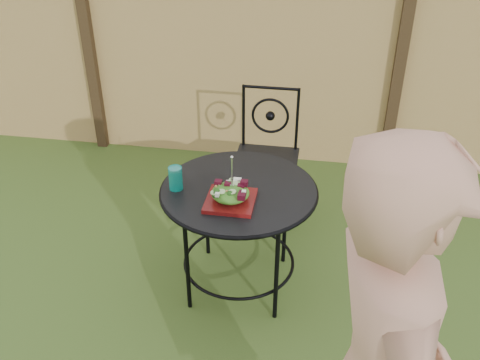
{
  "coord_description": "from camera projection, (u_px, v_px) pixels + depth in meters",
  "views": [
    {
      "loc": [
        0.73,
        -2.08,
        2.39
      ],
      "look_at": [
        0.29,
        0.53,
        0.75
      ],
      "focal_mm": 40.0,
      "sensor_mm": 36.0,
      "label": 1
    }
  ],
  "objects": [
    {
      "name": "salad_plate",
      "position": [
        230.0,
        201.0,
        2.96
      ],
      "size": [
        0.27,
        0.27,
        0.02
      ],
      "primitive_type": "cube",
      "color": "#520B0B",
      "rests_on": "patio_table"
    },
    {
      "name": "drinking_glass",
      "position": [
        176.0,
        178.0,
        3.05
      ],
      "size": [
        0.08,
        0.08,
        0.14
      ],
      "primitive_type": "cylinder",
      "color": "#0C8D7D",
      "rests_on": "patio_table"
    },
    {
      "name": "patio_chair",
      "position": [
        267.0,
        152.0,
        3.93
      ],
      "size": [
        0.46,
        0.46,
        0.95
      ],
      "color": "black",
      "rests_on": "ground"
    },
    {
      "name": "fork",
      "position": [
        232.0,
        173.0,
        2.86
      ],
      "size": [
        0.01,
        0.01,
        0.18
      ],
      "primitive_type": "cylinder",
      "color": "silver",
      "rests_on": "salad"
    },
    {
      "name": "ground",
      "position": [
        176.0,
        333.0,
        3.11
      ],
      "size": [
        60.0,
        60.0,
        0.0
      ],
      "primitive_type": "plane",
      "color": "#244215",
      "rests_on": "ground"
    },
    {
      "name": "fence",
      "position": [
        239.0,
        54.0,
        4.45
      ],
      "size": [
        8.0,
        0.12,
        1.9
      ],
      "color": "tan",
      "rests_on": "ground"
    },
    {
      "name": "patio_table",
      "position": [
        239.0,
        208.0,
        3.16
      ],
      "size": [
        0.92,
        0.92,
        0.72
      ],
      "color": "black",
      "rests_on": "ground"
    },
    {
      "name": "salad",
      "position": [
        230.0,
        193.0,
        2.93
      ],
      "size": [
        0.21,
        0.21,
        0.08
      ],
      "primitive_type": "ellipsoid",
      "color": "#235614",
      "rests_on": "salad_plate"
    }
  ]
}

